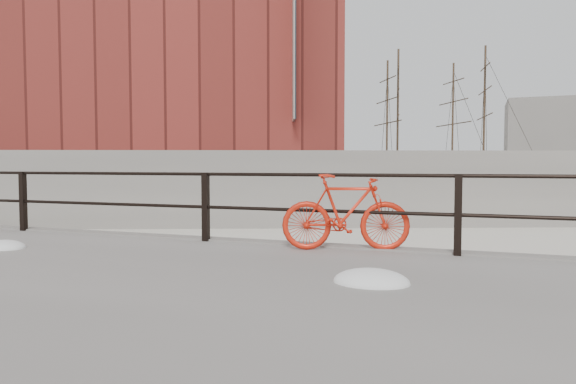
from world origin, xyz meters
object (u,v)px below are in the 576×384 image
Objects in this scene: bicycle at (346,212)px; workboat_near at (223,182)px; schooner_left at (420,175)px; workboat_far at (177,178)px; schooner_mid at (439,175)px.

bicycle is 0.12× the size of workboat_near.
schooner_left is 2.43× the size of workboat_far.
bicycle is 0.07× the size of schooner_left.
workboat_near is at bearing -120.51° from schooner_mid.
bicycle is 74.87m from schooner_mid.
bicycle is at bearing -115.81° from schooner_left.
workboat_near and workboat_far have the same top height.
schooner_mid is 41.50m from workboat_far.
workboat_far is (-22.56, -33.14, 0.00)m from schooner_left.
schooner_mid is (-3.58, 74.78, -0.85)m from bicycle.
workboat_near reaches higher than bicycle.
schooner_mid is at bearing 76.30° from bicycle.
schooner_mid reaches higher than workboat_near.
schooner_left is at bearing 161.81° from schooner_mid.
bicycle is at bearing -87.48° from workboat_far.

